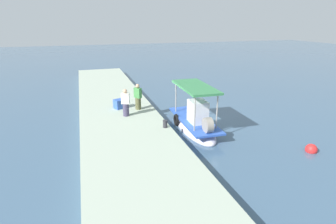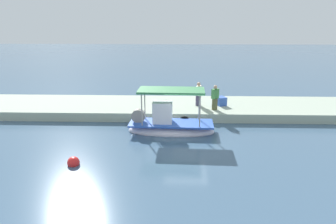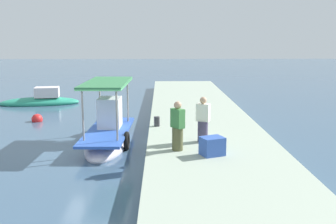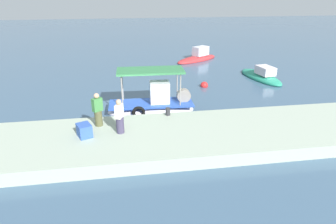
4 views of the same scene
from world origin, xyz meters
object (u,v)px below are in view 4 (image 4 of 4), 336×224
fisherman_near_bollard (98,111)px  moored_boat_near (198,58)px  mooring_bollard (168,112)px  moored_boat_mid (261,76)px  fisherman_by_crate (120,118)px  cargo_crate (84,130)px  marker_buoy (204,85)px  main_fishing_boat (153,105)px

fisherman_near_bollard → moored_boat_near: 17.96m
mooring_bollard → moored_boat_mid: size_ratio=0.08×
fisherman_near_bollard → fisherman_by_crate: size_ratio=1.01×
mooring_bollard → cargo_crate: size_ratio=0.58×
fisherman_by_crate → marker_buoy: (6.17, 7.88, -1.22)m
fisherman_near_bollard → moored_boat_mid: size_ratio=0.32×
mooring_bollard → main_fishing_boat: bearing=106.6°
moored_boat_mid → mooring_bollard: bearing=-139.3°
fisherman_by_crate → moored_boat_mid: fisherman_by_crate is taller
mooring_bollard → moored_boat_near: moored_boat_near is taller
fisherman_by_crate → moored_boat_near: bearing=64.6°
mooring_bollard → moored_boat_mid: (8.82, 7.58, -0.60)m
fisherman_near_bollard → mooring_bollard: bearing=11.7°
fisherman_near_bollard → moored_boat_mid: (12.31, 8.30, -1.14)m
moored_boat_near → moored_boat_mid: 8.05m
fisherman_by_crate → moored_boat_near: fisherman_by_crate is taller
cargo_crate → marker_buoy: bearing=46.0°
main_fishing_boat → moored_boat_mid: size_ratio=0.99×
fisherman_near_bollard → marker_buoy: fisherman_near_bollard is taller
cargo_crate → moored_boat_mid: size_ratio=0.13×
main_fishing_boat → fisherman_by_crate: main_fishing_boat is taller
main_fishing_boat → mooring_bollard: (0.58, -1.95, 0.34)m
marker_buoy → main_fishing_boat: bearing=-135.1°
mooring_bollard → cargo_crate: (-4.06, -1.81, 0.09)m
main_fishing_boat → moored_boat_mid: (9.40, 5.63, -0.26)m
cargo_crate → marker_buoy: 11.18m
marker_buoy → moored_boat_mid: bearing=14.9°
main_fishing_boat → fisherman_near_bollard: main_fishing_boat is taller
moored_boat_near → marker_buoy: bearing=-101.0°
main_fishing_boat → fisherman_by_crate: 4.18m
cargo_crate → moored_boat_mid: bearing=36.1°
main_fishing_boat → fisherman_near_bollard: size_ratio=3.10×
fisherman_near_bollard → mooring_bollard: fisherman_near_bollard is taller
fisherman_near_bollard → marker_buoy: bearing=44.0°
moored_boat_mid → cargo_crate: bearing=-143.9°
moored_boat_mid → fisherman_by_crate: bearing=-140.7°
fisherman_near_bollard → cargo_crate: 1.30m
main_fishing_boat → mooring_bollard: main_fishing_boat is taller
fisherman_by_crate → cargo_crate: bearing=-175.0°
fisherman_near_bollard → marker_buoy: size_ratio=2.96×
fisherman_by_crate → mooring_bollard: bearing=34.0°
fisherman_near_bollard → moored_boat_mid: 14.89m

